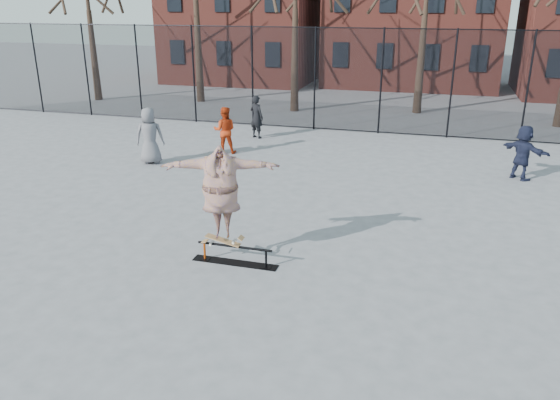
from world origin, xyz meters
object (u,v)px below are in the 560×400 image
(skate_rail, at_px, (235,256))
(bystander_grey, at_px, (150,136))
(bystander_red, at_px, (225,130))
(skater, at_px, (221,196))
(skateboard, at_px, (223,242))
(bystander_black, at_px, (257,117))
(bystander_navy, at_px, (523,152))

(skate_rail, height_order, bystander_grey, bystander_grey)
(skate_rail, xyz_separation_m, bystander_red, (-3.27, 7.78, 0.64))
(skate_rail, distance_m, bystander_red, 8.46)
(skate_rail, distance_m, bystander_grey, 7.85)
(skate_rail, bearing_deg, skater, 180.00)
(bystander_red, bearing_deg, bystander_grey, 30.66)
(skateboard, bearing_deg, bystander_black, 104.79)
(skater, height_order, bystander_grey, skater)
(skate_rail, relative_size, bystander_black, 1.09)
(skateboard, bearing_deg, bystander_navy, 49.64)
(bystander_grey, bearing_deg, bystander_red, -155.08)
(skater, height_order, bystander_black, skater)
(bystander_red, bearing_deg, skater, 96.45)
(skate_rail, height_order, skater, skater)
(bystander_navy, bearing_deg, skater, 90.95)
(bystander_black, height_order, bystander_navy, bystander_black)
(skate_rail, xyz_separation_m, skateboard, (-0.24, 0.00, 0.28))
(bystander_red, height_order, bystander_navy, bystander_navy)
(bystander_black, bearing_deg, skater, 128.13)
(bystander_grey, height_order, bystander_red, bystander_grey)
(skateboard, distance_m, bystander_grey, 7.67)
(skate_rail, bearing_deg, bystander_navy, 50.75)
(skater, relative_size, bystander_navy, 1.42)
(skateboard, bearing_deg, skate_rail, -0.00)
(skateboard, xyz_separation_m, skater, (-0.00, 0.00, 0.97))
(skate_rail, bearing_deg, skateboard, 180.00)
(bystander_navy, bearing_deg, skateboard, 90.95)
(skater, relative_size, bystander_red, 1.43)
(skate_rail, xyz_separation_m, skater, (-0.24, 0.00, 1.25))
(skateboard, relative_size, bystander_grey, 0.43)
(skater, relative_size, bystander_black, 1.41)
(skateboard, xyz_separation_m, bystander_black, (-2.68, 10.16, 0.37))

